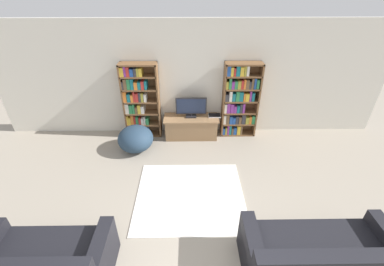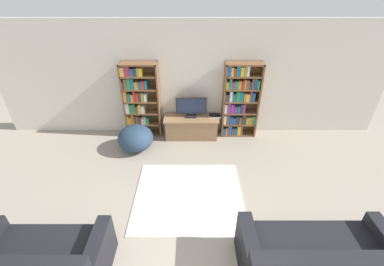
{
  "view_description": "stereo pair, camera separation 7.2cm",
  "coord_description": "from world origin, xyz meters",
  "px_view_note": "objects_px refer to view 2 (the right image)",
  "views": [
    {
      "loc": [
        -0.06,
        -1.29,
        3.35
      ],
      "look_at": [
        -0.0,
        2.94,
        0.7
      ],
      "focal_mm": 24.0,
      "sensor_mm": 36.0,
      "label": 1
    },
    {
      "loc": [
        0.01,
        -1.3,
        3.35
      ],
      "look_at": [
        -0.0,
        2.94,
        0.7
      ],
      "focal_mm": 24.0,
      "sensor_mm": 36.0,
      "label": 2
    }
  ],
  "objects_px": {
    "television": "(192,107)",
    "couch_left_sectional": "(40,265)",
    "bookshelf_right": "(240,101)",
    "couch_right_sofa": "(317,260)",
    "tv_stand": "(192,127)",
    "laptop": "(215,116)",
    "bookshelf_left": "(140,101)",
    "beanbag_ottoman": "(136,138)"
  },
  "relations": [
    {
      "from": "bookshelf_left",
      "to": "laptop",
      "type": "bearing_deg",
      "value": -2.13
    },
    {
      "from": "laptop",
      "to": "couch_right_sofa",
      "type": "height_order",
      "value": "couch_right_sofa"
    },
    {
      "from": "beanbag_ottoman",
      "to": "tv_stand",
      "type": "bearing_deg",
      "value": 23.64
    },
    {
      "from": "bookshelf_right",
      "to": "couch_right_sofa",
      "type": "relative_size",
      "value": 0.92
    },
    {
      "from": "bookshelf_left",
      "to": "beanbag_ottoman",
      "type": "xyz_separation_m",
      "value": [
        -0.03,
        -0.66,
        -0.59
      ]
    },
    {
      "from": "television",
      "to": "laptop",
      "type": "xyz_separation_m",
      "value": [
        0.55,
        0.03,
        -0.24
      ]
    },
    {
      "from": "couch_left_sectional",
      "to": "couch_right_sofa",
      "type": "height_order",
      "value": "couch_left_sectional"
    },
    {
      "from": "bookshelf_left",
      "to": "couch_right_sofa",
      "type": "xyz_separation_m",
      "value": [
        2.77,
        -3.46,
        -0.58
      ]
    },
    {
      "from": "bookshelf_right",
      "to": "couch_left_sectional",
      "type": "relative_size",
      "value": 1.1
    },
    {
      "from": "bookshelf_left",
      "to": "tv_stand",
      "type": "relative_size",
      "value": 1.38
    },
    {
      "from": "television",
      "to": "couch_left_sectional",
      "type": "bearing_deg",
      "value": -118.33
    },
    {
      "from": "laptop",
      "to": "bookshelf_left",
      "type": "bearing_deg",
      "value": 177.87
    },
    {
      "from": "television",
      "to": "couch_left_sectional",
      "type": "distance_m",
      "value": 3.94
    },
    {
      "from": "television",
      "to": "beanbag_ottoman",
      "type": "relative_size",
      "value": 0.92
    },
    {
      "from": "bookshelf_right",
      "to": "beanbag_ottoman",
      "type": "height_order",
      "value": "bookshelf_right"
    },
    {
      "from": "tv_stand",
      "to": "couch_left_sectional",
      "type": "bearing_deg",
      "value": -118.56
    },
    {
      "from": "couch_right_sofa",
      "to": "beanbag_ottoman",
      "type": "bearing_deg",
      "value": 134.97
    },
    {
      "from": "tv_stand",
      "to": "couch_left_sectional",
      "type": "relative_size",
      "value": 0.79
    },
    {
      "from": "couch_left_sectional",
      "to": "television",
      "type": "bearing_deg",
      "value": 61.67
    },
    {
      "from": "laptop",
      "to": "beanbag_ottoman",
      "type": "bearing_deg",
      "value": -161.35
    },
    {
      "from": "tv_stand",
      "to": "beanbag_ottoman",
      "type": "height_order",
      "value": "beanbag_ottoman"
    },
    {
      "from": "bookshelf_left",
      "to": "laptop",
      "type": "distance_m",
      "value": 1.77
    },
    {
      "from": "television",
      "to": "beanbag_ottoman",
      "type": "distance_m",
      "value": 1.43
    },
    {
      "from": "couch_left_sectional",
      "to": "couch_right_sofa",
      "type": "distance_m",
      "value": 3.44
    },
    {
      "from": "laptop",
      "to": "tv_stand",
      "type": "bearing_deg",
      "value": -173.48
    },
    {
      "from": "couch_left_sectional",
      "to": "beanbag_ottoman",
      "type": "bearing_deg",
      "value": 77.48
    },
    {
      "from": "laptop",
      "to": "beanbag_ottoman",
      "type": "xyz_separation_m",
      "value": [
        -1.76,
        -0.6,
        -0.24
      ]
    },
    {
      "from": "couch_right_sofa",
      "to": "tv_stand",
      "type": "bearing_deg",
      "value": 115.36
    },
    {
      "from": "laptop",
      "to": "beanbag_ottoman",
      "type": "height_order",
      "value": "beanbag_ottoman"
    },
    {
      "from": "couch_left_sectional",
      "to": "laptop",
      "type": "bearing_deg",
      "value": 55.32
    },
    {
      "from": "bookshelf_left",
      "to": "television",
      "type": "height_order",
      "value": "bookshelf_left"
    },
    {
      "from": "bookshelf_left",
      "to": "tv_stand",
      "type": "distance_m",
      "value": 1.34
    },
    {
      "from": "television",
      "to": "tv_stand",
      "type": "bearing_deg",
      "value": -90.0
    },
    {
      "from": "tv_stand",
      "to": "beanbag_ottoman",
      "type": "distance_m",
      "value": 1.33
    },
    {
      "from": "bookshelf_left",
      "to": "bookshelf_right",
      "type": "distance_m",
      "value": 2.28
    },
    {
      "from": "laptop",
      "to": "couch_right_sofa",
      "type": "xyz_separation_m",
      "value": [
        1.03,
        -3.4,
        -0.23
      ]
    },
    {
      "from": "bookshelf_left",
      "to": "beanbag_ottoman",
      "type": "bearing_deg",
      "value": -92.65
    },
    {
      "from": "bookshelf_right",
      "to": "bookshelf_left",
      "type": "bearing_deg",
      "value": 179.92
    },
    {
      "from": "laptop",
      "to": "couch_right_sofa",
      "type": "distance_m",
      "value": 3.56
    },
    {
      "from": "television",
      "to": "couch_right_sofa",
      "type": "height_order",
      "value": "television"
    },
    {
      "from": "television",
      "to": "laptop",
      "type": "height_order",
      "value": "television"
    },
    {
      "from": "tv_stand",
      "to": "laptop",
      "type": "distance_m",
      "value": 0.61
    }
  ]
}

